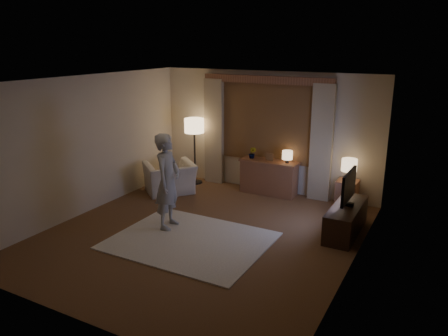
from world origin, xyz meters
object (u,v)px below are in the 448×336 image
Objects in this scene: side_table at (347,194)px; person at (168,181)px; armchair at (170,178)px; sideboard at (269,178)px; tv_stand at (346,219)px.

person is (-2.54, -2.47, 0.58)m from side_table.
armchair reaches higher than side_table.
sideboard reaches higher than armchair.
sideboard reaches higher than tv_stand.
person is (-0.85, -2.52, 0.51)m from sideboard.
person reaches higher than armchair.
tv_stand is (0.27, -1.22, -0.03)m from side_table.
tv_stand is (1.96, -1.27, -0.10)m from sideboard.
person reaches higher than sideboard.
armchair is at bearing -153.19° from sideboard.
tv_stand is 3.14m from person.
sideboard is 2.15m from armchair.
sideboard is 1.18× the size of armchair.
armchair is 3.72m from side_table.
person reaches higher than side_table.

